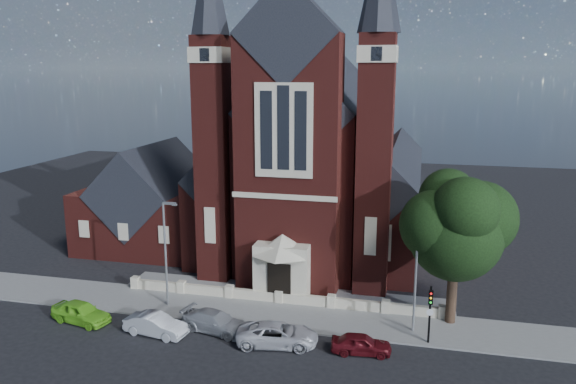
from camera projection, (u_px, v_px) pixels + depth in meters
name	position (u px, v px, depth m)	size (l,w,h in m)	color
ground	(303.00, 266.00, 50.78)	(120.00, 120.00, 0.00)	black
pavement_strip	(273.00, 314.00, 40.81)	(60.00, 5.00, 0.12)	slate
forecourt_paving	(286.00, 293.00, 44.61)	(26.00, 3.00, 0.14)	slate
forecourt_wall	(279.00, 303.00, 42.71)	(24.00, 0.40, 0.90)	#BFB398
church	(319.00, 163.00, 56.55)	(20.01, 34.90, 29.20)	#541B16
parish_hall	(154.00, 205.00, 56.40)	(12.00, 12.20, 10.24)	#541B16
street_tree	(458.00, 229.00, 37.58)	(6.40, 6.60, 10.70)	black
street_lamp_left	(166.00, 248.00, 41.14)	(1.16, 0.22, 8.09)	gray
street_lamp_right	(418.00, 268.00, 37.04)	(1.16, 0.22, 8.09)	gray
traffic_signal	(430.00, 307.00, 35.78)	(0.28, 0.42, 4.00)	black
car_lime_van	(81.00, 312.00, 39.36)	(1.80, 4.46, 1.52)	#78D42A
car_silver_a	(156.00, 325.00, 37.51)	(1.52, 4.36, 1.44)	#B3B7BB
car_silver_b	(215.00, 322.00, 38.01)	(1.95, 4.80, 1.39)	#94969A
car_white_suv	(277.00, 334.00, 36.14)	(2.43, 5.27, 1.47)	silver
car_dark_red	(361.00, 344.00, 35.09)	(1.52, 3.78, 1.29)	#530E13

